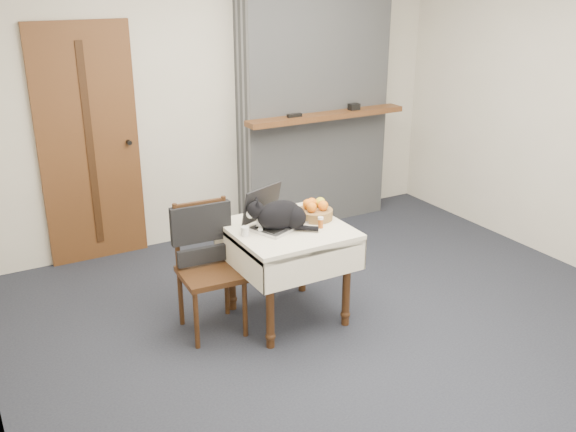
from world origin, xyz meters
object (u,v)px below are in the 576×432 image
at_px(chair, 205,249).
at_px(cat, 281,215).
at_px(side_table, 288,242).
at_px(cream_jar, 245,231).
at_px(door, 89,146).
at_px(fruit_basket, 315,211).
at_px(pill_bottle, 321,222).
at_px(laptop, 272,217).

bearing_deg(chair, cat, -19.11).
height_order(side_table, cat, cat).
bearing_deg(cream_jar, door, 108.75).
distance_m(cream_jar, fruit_basket, 0.58).
xyz_separation_m(door, side_table, (0.91, -1.73, -0.41)).
bearing_deg(pill_bottle, chair, 156.93).
distance_m(laptop, chair, 0.51).
distance_m(pill_bottle, fruit_basket, 0.18).
xyz_separation_m(laptop, cat, (0.02, -0.09, 0.03)).
bearing_deg(door, pill_bottle, -59.34).
height_order(side_table, fruit_basket, fruit_basket).
bearing_deg(fruit_basket, cat, -169.00).
relative_size(side_table, fruit_basket, 3.16).
xyz_separation_m(door, cat, (0.85, -1.74, -0.20)).
bearing_deg(cream_jar, laptop, 17.49).
bearing_deg(side_table, door, 117.81).
xyz_separation_m(side_table, fruit_basket, (0.25, 0.05, 0.17)).
xyz_separation_m(cat, cream_jar, (-0.26, 0.01, -0.07)).
distance_m(laptop, pill_bottle, 0.34).
relative_size(side_table, chair, 0.86).
distance_m(door, side_table, 2.00).
xyz_separation_m(laptop, chair, (-0.46, 0.11, -0.19)).
distance_m(door, chair, 1.64).
height_order(door, fruit_basket, door).
relative_size(laptop, fruit_basket, 1.81).
bearing_deg(fruit_basket, side_table, -169.59).
xyz_separation_m(laptop, cream_jar, (-0.24, -0.08, -0.03)).
bearing_deg(door, fruit_basket, -55.36).
bearing_deg(door, side_table, -62.19).
xyz_separation_m(door, fruit_basket, (1.16, -1.68, -0.24)).
relative_size(door, side_table, 2.56).
bearing_deg(chair, fruit_basket, -6.46).
relative_size(laptop, chair, 0.49).
bearing_deg(side_table, cream_jar, -179.97).
bearing_deg(fruit_basket, pill_bottle, -109.89).
height_order(door, cat, door).
height_order(cat, chair, cat).
height_order(laptop, cat, laptop).
bearing_deg(laptop, fruit_basket, -27.07).
bearing_deg(cream_jar, fruit_basket, 4.59).
bearing_deg(door, cat, -64.01).
relative_size(cat, chair, 0.49).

